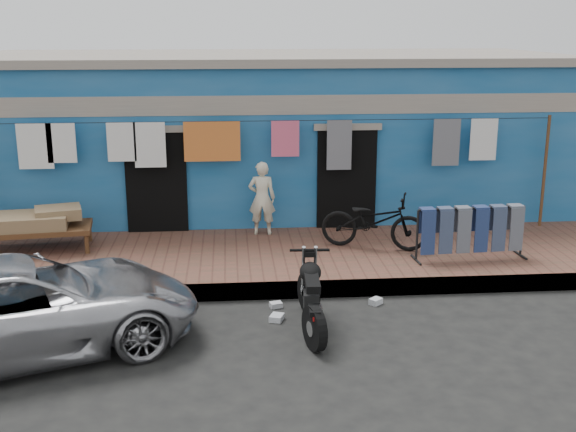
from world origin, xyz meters
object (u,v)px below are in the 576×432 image
at_px(seated_person, 262,198).
at_px(bicycle, 374,215).
at_px(jeans_rack, 470,232).
at_px(car, 21,306).
at_px(motorcycle, 311,295).
at_px(charpoy, 33,231).

distance_m(seated_person, bicycle, 2.11).
xyz_separation_m(seated_person, jeans_rack, (3.30, -1.70, -0.22)).
bearing_deg(car, jeans_rack, -90.61).
relative_size(car, motorcycle, 2.82).
xyz_separation_m(seated_person, motorcycle, (0.47, -3.76, -0.42)).
distance_m(seated_person, jeans_rack, 3.72).
height_order(motorcycle, jeans_rack, jeans_rack).
height_order(bicycle, charpoy, bicycle).
bearing_deg(charpoy, seated_person, 9.42).
xyz_separation_m(bicycle, charpoy, (-5.76, 0.36, -0.24)).
height_order(car, bicycle, bicycle).
height_order(car, motorcycle, car).
height_order(car, seated_person, seated_person).
height_order(motorcycle, charpoy, motorcycle).
height_order(seated_person, charpoy, seated_person).
bearing_deg(seated_person, car, 58.55).
height_order(bicycle, jeans_rack, bicycle).
relative_size(bicycle, charpoy, 0.85).
distance_m(charpoy, jeans_rack, 7.29).
xyz_separation_m(car, bicycle, (5.02, 3.14, 0.20)).
height_order(charpoy, jeans_rack, jeans_rack).
bearing_deg(bicycle, charpoy, 106.23).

